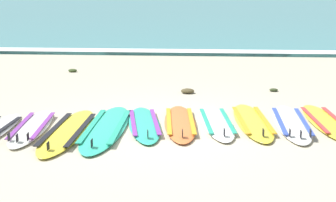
{
  "coord_description": "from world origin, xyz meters",
  "views": [
    {
      "loc": [
        0.43,
        -7.1,
        2.33
      ],
      "look_at": [
        -0.06,
        0.82,
        0.25
      ],
      "focal_mm": 49.48,
      "sensor_mm": 36.0,
      "label": 1
    }
  ],
  "objects_px": {
    "surfboard_2": "(68,131)",
    "surfboard_9": "(325,121)",
    "surfboard_5": "(180,123)",
    "surfboard_8": "(291,123)",
    "surfboard_3": "(106,128)",
    "surfboard_4": "(144,124)",
    "surfboard_6": "(217,122)",
    "surfboard_7": "(252,121)",
    "surfboard_1": "(32,127)"
  },
  "relations": [
    {
      "from": "surfboard_2",
      "to": "surfboard_3",
      "type": "relative_size",
      "value": 0.94
    },
    {
      "from": "surfboard_6",
      "to": "surfboard_9",
      "type": "height_order",
      "value": "same"
    },
    {
      "from": "surfboard_1",
      "to": "surfboard_6",
      "type": "relative_size",
      "value": 1.0
    },
    {
      "from": "surfboard_2",
      "to": "surfboard_7",
      "type": "height_order",
      "value": "same"
    },
    {
      "from": "surfboard_7",
      "to": "surfboard_8",
      "type": "height_order",
      "value": "same"
    },
    {
      "from": "surfboard_4",
      "to": "surfboard_7",
      "type": "xyz_separation_m",
      "value": [
        1.8,
        0.24,
        -0.0
      ]
    },
    {
      "from": "surfboard_2",
      "to": "surfboard_5",
      "type": "relative_size",
      "value": 1.12
    },
    {
      "from": "surfboard_8",
      "to": "surfboard_2",
      "type": "bearing_deg",
      "value": -169.89
    },
    {
      "from": "surfboard_1",
      "to": "surfboard_9",
      "type": "bearing_deg",
      "value": 7.3
    },
    {
      "from": "surfboard_1",
      "to": "surfboard_3",
      "type": "height_order",
      "value": "same"
    },
    {
      "from": "surfboard_4",
      "to": "surfboard_5",
      "type": "xyz_separation_m",
      "value": [
        0.59,
        0.1,
        -0.0
      ]
    },
    {
      "from": "surfboard_8",
      "to": "surfboard_6",
      "type": "bearing_deg",
      "value": -177.74
    },
    {
      "from": "surfboard_1",
      "to": "surfboard_7",
      "type": "bearing_deg",
      "value": 8.55
    },
    {
      "from": "surfboard_5",
      "to": "surfboard_8",
      "type": "xyz_separation_m",
      "value": [
        1.84,
        0.1,
        0.0
      ]
    },
    {
      "from": "surfboard_1",
      "to": "surfboard_2",
      "type": "relative_size",
      "value": 0.86
    },
    {
      "from": "surfboard_1",
      "to": "surfboard_9",
      "type": "relative_size",
      "value": 0.96
    },
    {
      "from": "surfboard_5",
      "to": "surfboard_7",
      "type": "height_order",
      "value": "same"
    },
    {
      "from": "surfboard_4",
      "to": "surfboard_6",
      "type": "bearing_deg",
      "value": 7.13
    },
    {
      "from": "surfboard_2",
      "to": "surfboard_9",
      "type": "xyz_separation_m",
      "value": [
        4.18,
        0.76,
        0.0
      ]
    },
    {
      "from": "surfboard_3",
      "to": "surfboard_6",
      "type": "distance_m",
      "value": 1.83
    },
    {
      "from": "surfboard_1",
      "to": "surfboard_6",
      "type": "height_order",
      "value": "same"
    },
    {
      "from": "surfboard_8",
      "to": "surfboard_9",
      "type": "bearing_deg",
      "value": 11.76
    },
    {
      "from": "surfboard_7",
      "to": "surfboard_5",
      "type": "bearing_deg",
      "value": -173.17
    },
    {
      "from": "surfboard_8",
      "to": "surfboard_9",
      "type": "height_order",
      "value": "same"
    },
    {
      "from": "surfboard_8",
      "to": "surfboard_9",
      "type": "relative_size",
      "value": 1.03
    },
    {
      "from": "surfboard_1",
      "to": "surfboard_3",
      "type": "xyz_separation_m",
      "value": [
        1.19,
        0.06,
        -0.0
      ]
    },
    {
      "from": "surfboard_6",
      "to": "surfboard_7",
      "type": "height_order",
      "value": "same"
    },
    {
      "from": "surfboard_4",
      "to": "surfboard_3",
      "type": "bearing_deg",
      "value": -157.95
    },
    {
      "from": "surfboard_4",
      "to": "surfboard_7",
      "type": "distance_m",
      "value": 1.81
    },
    {
      "from": "surfboard_3",
      "to": "surfboard_8",
      "type": "distance_m",
      "value": 3.05
    },
    {
      "from": "surfboard_2",
      "to": "surfboard_3",
      "type": "distance_m",
      "value": 0.6
    },
    {
      "from": "surfboard_8",
      "to": "surfboard_5",
      "type": "bearing_deg",
      "value": -176.91
    },
    {
      "from": "surfboard_1",
      "to": "surfboard_8",
      "type": "height_order",
      "value": "same"
    },
    {
      "from": "surfboard_6",
      "to": "surfboard_8",
      "type": "xyz_separation_m",
      "value": [
        1.23,
        0.05,
        0.0
      ]
    },
    {
      "from": "surfboard_1",
      "to": "surfboard_5",
      "type": "distance_m",
      "value": 2.41
    },
    {
      "from": "surfboard_1",
      "to": "surfboard_4",
      "type": "bearing_deg",
      "value": 9.38
    },
    {
      "from": "surfboard_2",
      "to": "surfboard_7",
      "type": "relative_size",
      "value": 1.07
    },
    {
      "from": "surfboard_9",
      "to": "surfboard_5",
      "type": "bearing_deg",
      "value": -174.79
    },
    {
      "from": "surfboard_7",
      "to": "surfboard_2",
      "type": "bearing_deg",
      "value": -166.94
    },
    {
      "from": "surfboard_5",
      "to": "surfboard_7",
      "type": "xyz_separation_m",
      "value": [
        1.21,
        0.14,
        -0.0
      ]
    },
    {
      "from": "surfboard_7",
      "to": "surfboard_1",
      "type": "bearing_deg",
      "value": -171.45
    },
    {
      "from": "surfboard_8",
      "to": "surfboard_7",
      "type": "bearing_deg",
      "value": 175.96
    },
    {
      "from": "surfboard_2",
      "to": "surfboard_8",
      "type": "bearing_deg",
      "value": 10.11
    },
    {
      "from": "surfboard_7",
      "to": "surfboard_4",
      "type": "bearing_deg",
      "value": -172.28
    },
    {
      "from": "surfboard_1",
      "to": "surfboard_8",
      "type": "bearing_deg",
      "value": 6.67
    },
    {
      "from": "surfboard_6",
      "to": "surfboard_8",
      "type": "bearing_deg",
      "value": 2.26
    },
    {
      "from": "surfboard_5",
      "to": "surfboard_9",
      "type": "relative_size",
      "value": 1.0
    },
    {
      "from": "surfboard_5",
      "to": "surfboard_3",
      "type": "bearing_deg",
      "value": -164.0
    },
    {
      "from": "surfboard_3",
      "to": "surfboard_4",
      "type": "height_order",
      "value": "same"
    },
    {
      "from": "surfboard_6",
      "to": "surfboard_7",
      "type": "relative_size",
      "value": 0.92
    }
  ]
}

